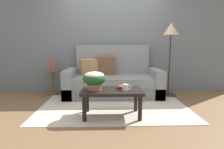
# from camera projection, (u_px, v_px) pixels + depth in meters

# --- Properties ---
(ground_plane) EXTENTS (14.00, 14.00, 0.00)m
(ground_plane) POSITION_uv_depth(u_px,v_px,m) (114.00, 106.00, 3.61)
(ground_plane) COLOR brown
(wall_back) EXTENTS (6.40, 0.12, 2.67)m
(wall_back) POSITION_uv_depth(u_px,v_px,m) (112.00, 38.00, 4.61)
(wall_back) COLOR slate
(wall_back) RESTS_ON ground
(area_rug) EXTENTS (2.75, 1.71, 0.01)m
(area_rug) POSITION_uv_depth(u_px,v_px,m) (114.00, 107.00, 3.53)
(area_rug) COLOR beige
(area_rug) RESTS_ON ground
(couch) EXTENTS (2.15, 0.88, 1.17)m
(couch) POSITION_uv_depth(u_px,v_px,m) (112.00, 81.00, 4.31)
(couch) COLOR slate
(couch) RESTS_ON ground
(coffee_table) EXTENTS (0.98, 0.55, 0.45)m
(coffee_table) POSITION_uv_depth(u_px,v_px,m) (112.00, 94.00, 3.02)
(coffee_table) COLOR black
(coffee_table) RESTS_ON ground
(side_table) EXTENTS (0.40, 0.40, 0.60)m
(side_table) POSITION_uv_depth(u_px,v_px,m) (52.00, 77.00, 4.38)
(side_table) COLOR brown
(side_table) RESTS_ON ground
(floor_lamp) EXTENTS (0.35, 0.35, 1.65)m
(floor_lamp) POSITION_uv_depth(u_px,v_px,m) (171.00, 37.00, 4.15)
(floor_lamp) COLOR #2D2823
(floor_lamp) RESTS_ON ground
(potted_plant) EXTENTS (0.37, 0.37, 0.29)m
(potted_plant) POSITION_uv_depth(u_px,v_px,m) (94.00, 79.00, 2.98)
(potted_plant) COLOR #A36B4C
(potted_plant) RESTS_ON coffee_table
(coffee_mug) EXTENTS (0.14, 0.09, 0.10)m
(coffee_mug) POSITION_uv_depth(u_px,v_px,m) (126.00, 87.00, 2.95)
(coffee_mug) COLOR white
(coffee_mug) RESTS_ON coffee_table
(snack_bowl) EXTENTS (0.12, 0.12, 0.06)m
(snack_bowl) POSITION_uv_depth(u_px,v_px,m) (120.00, 86.00, 3.09)
(snack_bowl) COLOR #B2382D
(snack_bowl) RESTS_ON coffee_table
(table_vase) EXTENTS (0.11, 0.11, 0.30)m
(table_vase) POSITION_uv_depth(u_px,v_px,m) (53.00, 64.00, 4.35)
(table_vase) COLOR #934C42
(table_vase) RESTS_ON side_table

